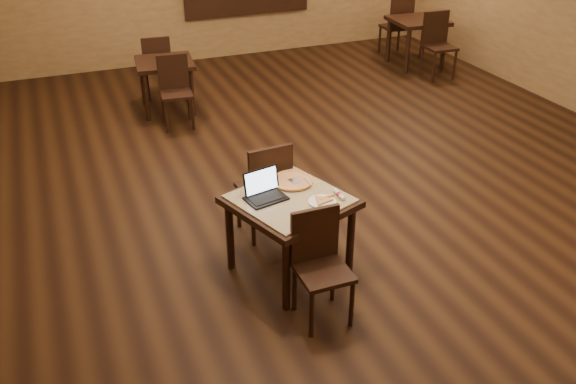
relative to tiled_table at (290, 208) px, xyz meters
name	(u,v)px	position (x,y,z in m)	size (l,w,h in m)	color
ground	(343,171)	(1.34, 1.59, -0.66)	(10.00, 10.00, 0.00)	black
tiled_table	(290,208)	(0.00, 0.00, 0.00)	(1.18, 1.18, 0.76)	black
chair_main_near	(319,259)	(0.00, -0.62, -0.13)	(0.41, 0.41, 0.94)	black
chair_main_far	(266,185)	(0.01, 0.61, -0.09)	(0.47, 0.47, 1.01)	black
laptop	(264,190)	(-0.20, 0.10, 0.16)	(0.38, 0.32, 0.23)	black
plate	(322,202)	(0.22, -0.18, 0.11)	(0.24, 0.24, 0.01)	white
pizza_slice	(322,200)	(0.22, -0.18, 0.13)	(0.19, 0.19, 0.02)	beige
pizza_pan	(292,182)	(0.12, 0.24, 0.11)	(0.34, 0.34, 0.01)	silver
pizza_whole	(292,181)	(0.12, 0.24, 0.12)	(0.37, 0.37, 0.03)	beige
spatula	(295,181)	(0.14, 0.22, 0.13)	(0.10, 0.25, 0.01)	silver
napkin_roll	(339,194)	(0.40, -0.14, 0.12)	(0.04, 0.18, 0.04)	white
other_table_a	(417,27)	(4.34, 4.79, 0.02)	(0.92, 0.92, 0.82)	black
other_table_a_chair_near	(438,41)	(4.35, 4.17, -0.06)	(0.48, 0.48, 1.06)	black
other_table_a_chair_far	(398,24)	(4.34, 5.41, -0.06)	(0.48, 0.48, 1.06)	black
other_table_b	(165,69)	(-0.17, 4.31, -0.04)	(0.87, 0.87, 0.75)	black
other_table_b_chair_near	(175,87)	(-0.16, 3.75, -0.12)	(0.46, 0.46, 0.96)	black
other_table_b_chair_far	(157,63)	(-0.18, 4.87, -0.12)	(0.46, 0.46, 0.96)	black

